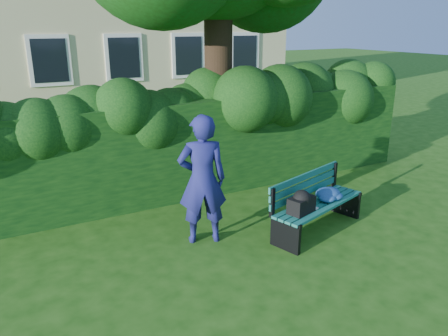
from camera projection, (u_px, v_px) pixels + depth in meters
ground at (243, 238)px, 6.67m from camera, size 80.00×80.00×0.00m
hedge at (184, 147)px, 8.22m from camera, size 10.00×1.00×1.80m
park_bench at (316, 201)px, 6.76m from camera, size 1.87×1.05×0.89m
man_reading at (202, 180)px, 6.30m from camera, size 0.81×0.66×1.93m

